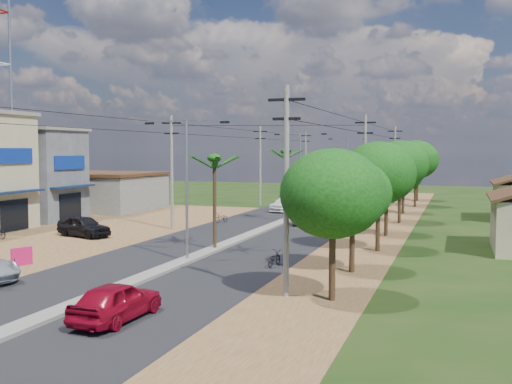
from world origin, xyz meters
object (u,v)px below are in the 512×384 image
Objects in this scene: car_red_near at (116,302)px; car_white_far at (287,204)px; car_silver_mid at (306,217)px; car_parked_dark at (84,227)px; moto_rider_east at (274,259)px; roadside_sign at (22,257)px.

car_white_far is at bearing -81.06° from car_red_near.
car_parked_dark is at bearing 49.50° from car_silver_mid.
car_red_near is at bearing -125.42° from car_parked_dark.
car_red_near is 11.95m from moto_rider_east.
moto_rider_east is (2.80, -18.20, -0.22)m from car_silver_mid.
car_red_near is 3.65× the size of roadside_sign.
car_white_far is 4.66× the size of roadside_sign.
car_parked_dark is at bearing -105.67° from car_white_far.
roadside_sign is (3.24, -10.31, -0.25)m from car_parked_dark.
car_red_near is at bearing 98.49° from car_silver_mid.
car_white_far reaches higher than moto_rider_east.
car_parked_dark reaches higher than roadside_sign.
car_white_far is 24.01m from car_parked_dark.
car_red_near is 0.78× the size of car_white_far.
car_silver_mid is 2.42× the size of moto_rider_east.
car_white_far is 3.38× the size of moto_rider_east.
car_silver_mid is 18.41m from moto_rider_east.
roadside_sign is at bearing 22.64° from moto_rider_east.
car_white_far is 1.22× the size of car_parked_dark.
car_white_far is (-4.54, 10.24, 0.15)m from car_silver_mid.
car_parked_dark reaches higher than moto_rider_east.
car_red_near is at bearing 83.19° from moto_rider_east.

